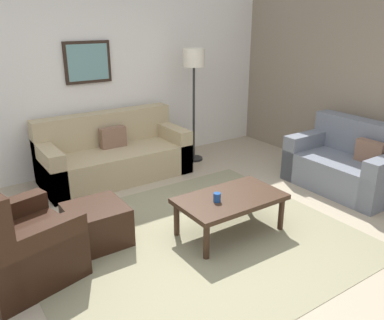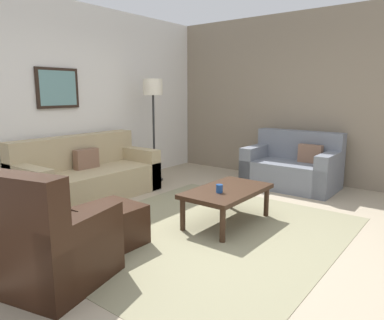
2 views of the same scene
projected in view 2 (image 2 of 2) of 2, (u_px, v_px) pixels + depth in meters
ground_plane at (202, 232)px, 3.90m from camera, size 8.00×8.00×0.00m
rear_partition at (59, 99)px, 5.20m from camera, size 6.00×0.12×2.80m
stone_feature_panel at (309, 98)px, 5.97m from camera, size 0.12×5.20×2.80m
area_rug at (202, 232)px, 3.90m from camera, size 3.12×2.71×0.01m
couch_main at (86, 177)px, 5.14m from camera, size 2.00×0.89×0.88m
couch_loveseat at (293, 168)px, 5.74m from camera, size 0.87×1.39×0.88m
armchair_leather at (45, 249)px, 2.78m from camera, size 0.97×0.97×0.95m
ottoman at (110, 226)px, 3.54m from camera, size 0.56×0.56×0.40m
coffee_table at (227, 193)px, 4.11m from camera, size 1.10×0.64×0.41m
cup at (219, 189)px, 3.94m from camera, size 0.08×0.08×0.09m
lamp_standing at (153, 98)px, 5.91m from camera, size 0.32×0.32×1.71m
framed_artwork at (58, 88)px, 5.08m from camera, size 0.65×0.04×0.57m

